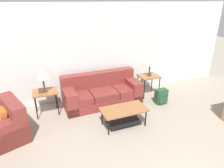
# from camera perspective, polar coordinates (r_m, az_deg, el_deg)

# --- Properties ---
(wall_back) EXTENTS (8.80, 0.06, 2.60)m
(wall_back) POSITION_cam_1_polar(r_m,az_deg,el_deg) (5.62, -4.56, 9.04)
(wall_back) COLOR silver
(wall_back) RESTS_ON ground_plane
(couch) EXTENTS (2.08, 0.89, 0.82)m
(couch) POSITION_cam_1_polar(r_m,az_deg,el_deg) (5.46, -2.95, -2.55)
(couch) COLOR maroon
(couch) RESTS_ON ground_plane
(armchair) EXTENTS (1.22, 1.23, 0.80)m
(armchair) POSITION_cam_1_polar(r_m,az_deg,el_deg) (4.66, -29.38, -10.78)
(armchair) COLOR maroon
(armchair) RESTS_ON ground_plane
(coffee_table) EXTENTS (1.01, 0.53, 0.42)m
(coffee_table) POSITION_cam_1_polar(r_m,az_deg,el_deg) (4.50, 3.41, -8.31)
(coffee_table) COLOR #935B33
(coffee_table) RESTS_ON ground_plane
(side_table_left) EXTENTS (0.58, 0.47, 0.61)m
(side_table_left) POSITION_cam_1_polar(r_m,az_deg,el_deg) (5.10, -18.55, -2.66)
(side_table_left) COLOR #935B33
(side_table_left) RESTS_ON ground_plane
(side_table_right) EXTENTS (0.58, 0.47, 0.61)m
(side_table_right) POSITION_cam_1_polar(r_m,az_deg,el_deg) (5.93, 10.49, 1.79)
(side_table_right) COLOR #935B33
(side_table_right) RESTS_ON ground_plane
(table_lamp_left) EXTENTS (0.30, 0.30, 0.55)m
(table_lamp_left) POSITION_cam_1_polar(r_m,az_deg,el_deg) (4.92, -19.27, 2.55)
(table_lamp_left) COLOR #472D1E
(table_lamp_left) RESTS_ON side_table_left
(table_lamp_right) EXTENTS (0.30, 0.30, 0.55)m
(table_lamp_right) POSITION_cam_1_polar(r_m,az_deg,el_deg) (5.77, 10.84, 6.37)
(table_lamp_right) COLOR #472D1E
(table_lamp_right) RESTS_ON side_table_right
(backpack) EXTENTS (0.32, 0.28, 0.41)m
(backpack) POSITION_cam_1_polar(r_m,az_deg,el_deg) (5.64, 13.85, -3.50)
(backpack) COLOR #23472D
(backpack) RESTS_ON ground_plane
(picture_frame) EXTENTS (0.10, 0.04, 0.13)m
(picture_frame) POSITION_cam_1_polar(r_m,az_deg,el_deg) (4.98, -19.72, -1.81)
(picture_frame) COLOR #4C3828
(picture_frame) RESTS_ON side_table_left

